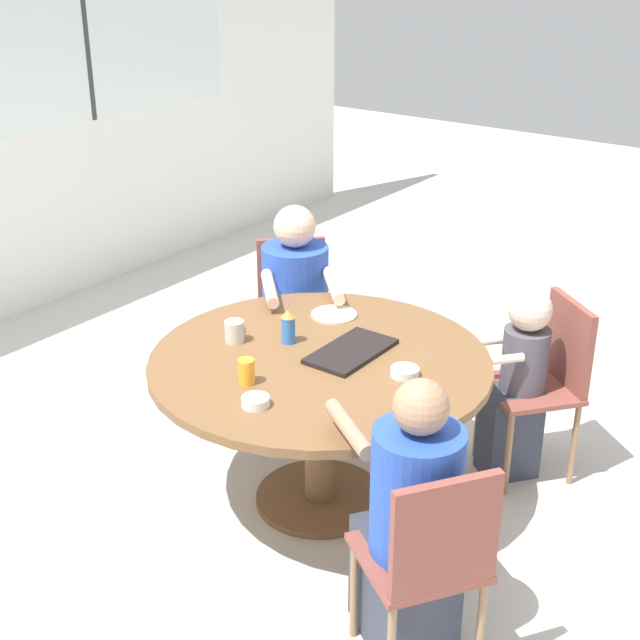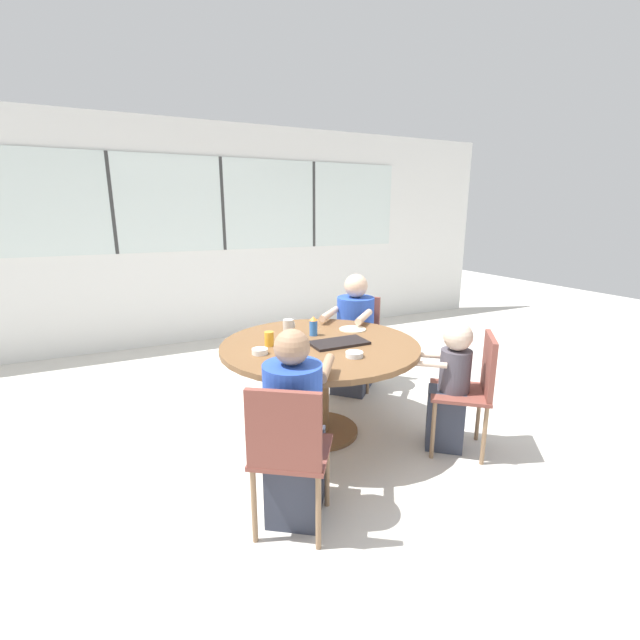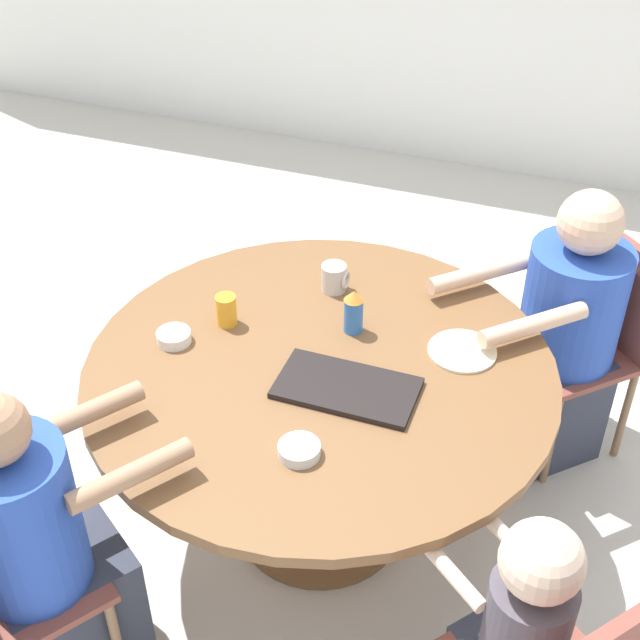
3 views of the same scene
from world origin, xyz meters
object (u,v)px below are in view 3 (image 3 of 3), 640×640
Objects in this scene: bowl_white_shallow at (299,450)px; bowl_cereal at (174,337)px; chair_for_man_blue_shirt at (595,329)px; person_woman_green_shirt at (46,560)px; juice_glass at (226,310)px; coffee_mug at (335,278)px; person_man_blue_shirt at (556,347)px; sippy_cup at (354,311)px.

bowl_cereal reaches higher than bowl_white_shallow.
chair_for_man_blue_shirt is 2.06m from person_woman_green_shirt.
chair_for_man_blue_shirt reaches higher than juice_glass.
juice_glass is (-0.27, -0.31, 0.00)m from coffee_mug.
person_man_blue_shirt is 7.19× the size of sippy_cup.
chair_for_man_blue_shirt is 7.88× the size of bowl_cereal.
sippy_cup reaches higher than bowl_cereal.
person_woman_green_shirt is at bearing 95.90° from person_man_blue_shirt.
person_man_blue_shirt reaches higher than person_woman_green_shirt.
chair_for_man_blue_shirt is 7.32× the size of bowl_white_shallow.
bowl_white_shallow is at bearing -86.51° from sippy_cup.
coffee_mug reaches higher than bowl_cereal.
coffee_mug is 0.81m from bowl_white_shallow.
juice_glass is at bearing 51.19° from bowl_cereal.
juice_glass reaches higher than coffee_mug.
juice_glass is at bearing 132.45° from bowl_white_shallow.
coffee_mug reaches higher than bowl_white_shallow.
juice_glass is (-1.05, -0.56, 0.30)m from person_man_blue_shirt.
person_man_blue_shirt is at bearing 28.16° from juice_glass.
coffee_mug is 0.89× the size of bowl_cereal.
chair_for_man_blue_shirt is 0.78× the size of person_woman_green_shirt.
bowl_white_shallow is (-0.60, -1.05, 0.26)m from person_man_blue_shirt.
person_man_blue_shirt is 1.22m from juice_glass.
juice_glass is at bearing 113.48° from person_woman_green_shirt.
sippy_cup is at bearing 94.09° from person_woman_green_shirt.
bowl_white_shallow is at bearing 103.85° from chair_for_man_blue_shirt.
person_woman_green_shirt is 0.99× the size of person_man_blue_shirt.
person_woman_green_shirt is (-1.33, -1.57, -0.03)m from chair_for_man_blue_shirt.
person_man_blue_shirt is 0.86m from coffee_mug.
sippy_cup is 1.47× the size of juice_glass.
chair_for_man_blue_shirt is 1.39m from bowl_white_shallow.
person_woman_green_shirt is 1.89m from person_man_blue_shirt.
coffee_mug is at bearing 103.84° from person_woman_green_shirt.
bowl_white_shallow is 1.08× the size of bowl_cereal.
coffee_mug is at bearing 68.38° from chair_for_man_blue_shirt.
sippy_cup reaches higher than chair_for_man_blue_shirt.
person_man_blue_shirt reaches higher than chair_for_man_blue_shirt.
bowl_cereal is at bearing 149.24° from bowl_white_shallow.
chair_for_man_blue_shirt is at bearing 32.75° from bowl_cereal.
coffee_mug is 0.82× the size of bowl_white_shallow.
bowl_cereal is (-1.17, -0.71, 0.26)m from person_man_blue_shirt.
sippy_cup is at bearing 93.49° from bowl_white_shallow.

